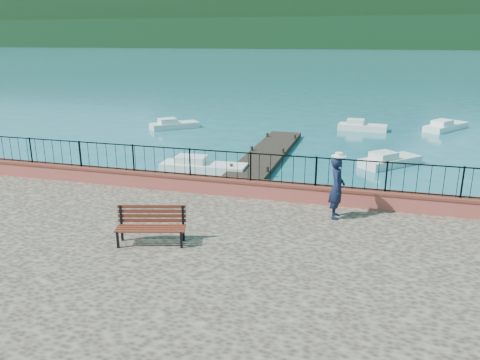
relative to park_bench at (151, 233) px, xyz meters
The scene contains 14 objects.
ground 2.49m from the park_bench, 21.99° to the left, with size 2000.00×2000.00×0.00m, color #19596B.
parapet 4.81m from the park_bench, 67.44° to the left, with size 28.00×0.46×0.58m, color #A33A3B.
railing 4.87m from the park_bench, 67.44° to the left, with size 27.00×0.05×0.95m, color black.
dock 12.82m from the park_bench, 90.69° to the left, with size 2.00×16.00×0.30m, color #2D231C.
far_forest 300.85m from the park_bench, 89.65° to the left, with size 900.00×60.00×18.00m, color black.
foothills 361.33m from the park_bench, 89.71° to the left, with size 900.00×120.00×44.00m, color black.
park_bench is the anchor object (origin of this frame).
person 5.61m from the park_bench, 35.75° to the left, with size 0.70×0.46×1.91m, color black.
hat 5.82m from the park_bench, 35.75° to the left, with size 0.44×0.44×0.12m, color white.
boat_0 11.22m from the park_bench, 103.17° to the left, with size 4.28×1.30×0.80m, color silver.
boat_2 16.11m from the park_bench, 66.27° to the left, with size 3.47×1.30×0.80m, color silver.
boat_3 23.05m from the park_bench, 112.08° to the left, with size 3.51×1.30×0.80m, color silver.
boat_4 24.86m from the park_bench, 78.94° to the left, with size 3.41×1.30×0.80m, color silver.
boat_5 28.35m from the park_bench, 67.97° to the left, with size 4.27×1.30×0.80m, color white.
Camera 1 is at (3.51, -11.06, 6.44)m, focal length 35.00 mm.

